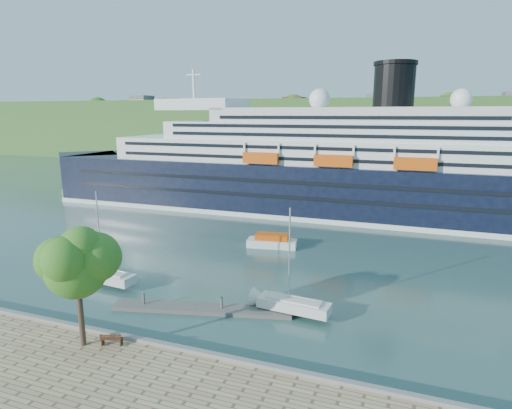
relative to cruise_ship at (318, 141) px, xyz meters
name	(u,v)px	position (x,y,z in m)	size (l,w,h in m)	color
ground	(106,343)	(-6.39, -54.23, -13.92)	(400.00, 400.00, 0.00)	#2E5350
far_hillside	(350,131)	(-6.39, 90.77, -1.92)	(400.00, 50.00, 24.00)	#325522
quay_coping	(103,332)	(-6.39, -54.43, -12.77)	(220.00, 0.50, 0.30)	slate
cruise_ship	(318,141)	(0.00, 0.00, 0.00)	(123.94, 18.05, 27.83)	black
park_bench	(112,338)	(-4.52, -55.63, -12.35)	(1.76, 0.72, 1.13)	#4D2916
promenade_tree	(78,282)	(-6.64, -56.43, -7.62)	(6.40, 6.40, 10.60)	#2E6C1C
floating_pontoon	(202,309)	(-1.52, -45.97, -13.72)	(17.69, 2.16, 0.39)	#69655D
sailboat_white_near	(103,242)	(-14.55, -43.95, -8.79)	(7.94, 2.21, 10.25)	silver
sailboat_white_far	(295,266)	(7.20, -43.81, -8.90)	(7.76, 2.16, 10.02)	silver
tender_launch	(272,240)	(-1.32, -24.21, -12.93)	(7.17, 2.45, 1.98)	#D54D0C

